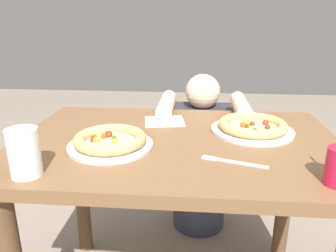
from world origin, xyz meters
name	(u,v)px	position (x,y,z in m)	size (l,w,h in m)	color
dining_table	(177,171)	(0.00, 0.00, 0.63)	(1.15, 0.78, 0.75)	brown
pizza_near	(110,141)	(-0.22, -0.09, 0.77)	(0.29, 0.29, 0.05)	#B7B7BC
pizza_far	(252,127)	(0.28, 0.10, 0.77)	(0.31, 0.31, 0.05)	#B7B7BC
water_cup_clear	(24,152)	(-0.40, -0.31, 0.82)	(0.09, 0.09, 0.14)	silver
paper_napkin	(165,121)	(-0.07, 0.20, 0.75)	(0.16, 0.14, 0.00)	white
fork	(231,161)	(0.17, -0.17, 0.75)	(0.20, 0.08, 0.00)	silver
diner_seated	(200,161)	(0.10, 0.57, 0.40)	(0.40, 0.52, 0.89)	#333847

